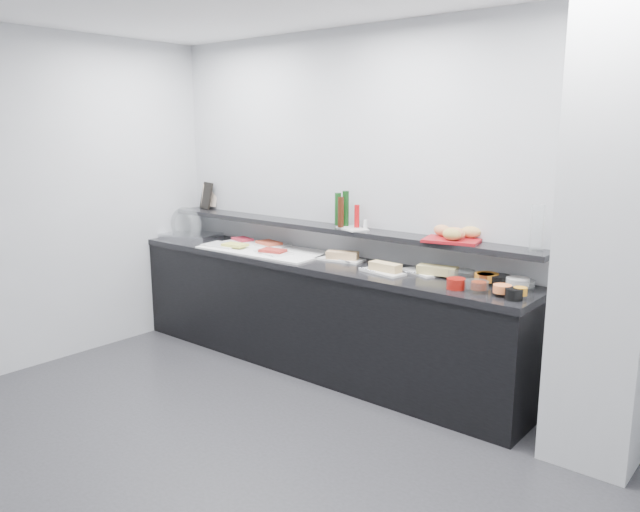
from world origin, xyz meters
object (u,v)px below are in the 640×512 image
Objects in this scene: cloche_base at (191,235)px; carafe at (537,228)px; bread_tray at (452,240)px; framed_print at (206,196)px; sandwich_plate_mid at (382,272)px; condiment_tray at (352,229)px.

carafe reaches higher than cloche_base.
cloche_base is 1.36× the size of bread_tray.
framed_print reaches higher than cloche_base.
sandwich_plate_mid is 1.15× the size of carafe.
carafe reaches higher than condiment_tray.
condiment_tray is at bearing -178.04° from carafe.
bread_tray reaches higher than cloche_base.
sandwich_plate_mid is at bearing -165.46° from carafe.
bread_tray reaches higher than condiment_tray.
condiment_tray is (1.86, -0.10, -0.12)m from framed_print.
framed_print is at bearing 83.08° from cloche_base.
carafe is at bearing -11.23° from cloche_base.
condiment_tray is 0.68× the size of bread_tray.
sandwich_plate_mid is 1.35× the size of condiment_tray.
sandwich_plate_mid is (2.26, -0.08, -0.01)m from cloche_base.
condiment_tray is (1.83, 0.13, 0.24)m from cloche_base.
carafe is (0.58, 0.04, 0.14)m from bread_tray.
framed_print is at bearing 179.05° from carafe.
condiment_tray is at bearing 166.97° from bread_tray.
bread_tray is 1.26× the size of carafe.
carafe is (3.27, 0.18, 0.38)m from cloche_base.
cloche_base is 0.43m from framed_print.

